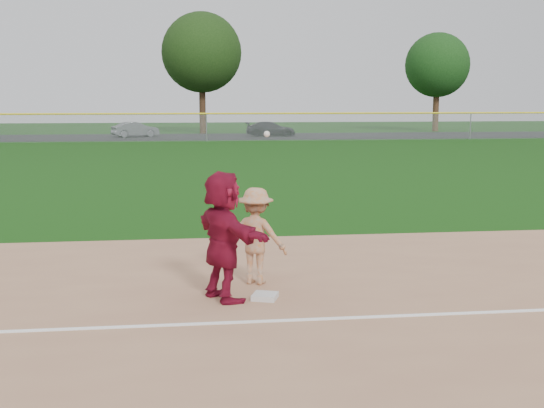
{
  "coord_description": "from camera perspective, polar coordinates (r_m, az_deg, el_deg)",
  "views": [
    {
      "loc": [
        -1.4,
        -9.76,
        3.06
      ],
      "look_at": [
        0.0,
        1.5,
        1.3
      ],
      "focal_mm": 45.0,
      "sensor_mm": 36.0,
      "label": 1
    }
  ],
  "objects": [
    {
      "name": "car_right",
      "position": [
        56.42,
        -0.13,
        6.3
      ],
      "size": [
        4.14,
        1.82,
        1.18
      ],
      "primitive_type": "imported",
      "rotation": [
        0.0,
        0.0,
        1.53
      ],
      "color": "black",
      "rests_on": "parking_asphalt"
    },
    {
      "name": "tree_3",
      "position": [
        66.87,
        13.67,
        11.22
      ],
      "size": [
        6.0,
        6.0,
        9.19
      ],
      "color": "#3E2616",
      "rests_on": "ground"
    },
    {
      "name": "first_base_play",
      "position": [
        11.23,
        -1.35,
        -2.68
      ],
      "size": [
        1.19,
        1.07,
        2.55
      ],
      "color": "#9C9C9E",
      "rests_on": "infield_dirt"
    },
    {
      "name": "tree_2",
      "position": [
        61.41,
        -5.91,
        12.49
      ],
      "size": [
        7.0,
        7.0,
        10.58
      ],
      "color": "#342113",
      "rests_on": "ground"
    },
    {
      "name": "foul_line",
      "position": [
        9.57,
        1.72,
        -9.68
      ],
      "size": [
        60.0,
        0.1,
        0.01
      ],
      "primitive_type": "cube",
      "color": "white",
      "rests_on": "infield_dirt"
    },
    {
      "name": "parking_asphalt",
      "position": [
        55.87,
        -5.67,
        5.62
      ],
      "size": [
        120.0,
        10.0,
        0.01
      ],
      "primitive_type": "cube",
      "color": "black",
      "rests_on": "ground"
    },
    {
      "name": "first_base",
      "position": [
        10.53,
        -0.59,
        -7.73
      ],
      "size": [
        0.46,
        0.46,
        0.08
      ],
      "primitive_type": "cube",
      "rotation": [
        0.0,
        0.0,
        -0.34
      ],
      "color": "silver",
      "rests_on": "infield_dirt"
    },
    {
      "name": "base_runner",
      "position": [
        10.32,
        -4.09,
        -2.67
      ],
      "size": [
        1.32,
        1.91,
        1.98
      ],
      "primitive_type": "imported",
      "rotation": [
        0.0,
        0.0,
        2.02
      ],
      "color": "maroon",
      "rests_on": "infield_dirt"
    },
    {
      "name": "car_mid",
      "position": [
        56.13,
        -11.37,
        6.13
      ],
      "size": [
        3.89,
        2.6,
        1.21
      ],
      "primitive_type": "imported",
      "rotation": [
        0.0,
        0.0,
        1.96
      ],
      "color": "#57595E",
      "rests_on": "parking_asphalt"
    },
    {
      "name": "outfield_fence",
      "position": [
        49.8,
        -5.52,
        7.5
      ],
      "size": [
        110.0,
        0.12,
        110.0
      ],
      "color": "#999EA0",
      "rests_on": "ground"
    },
    {
      "name": "ground",
      "position": [
        10.33,
        1.04,
        -8.42
      ],
      "size": [
        160.0,
        160.0,
        0.0
      ],
      "primitive_type": "plane",
      "color": "#113E0C",
      "rests_on": "ground"
    }
  ]
}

